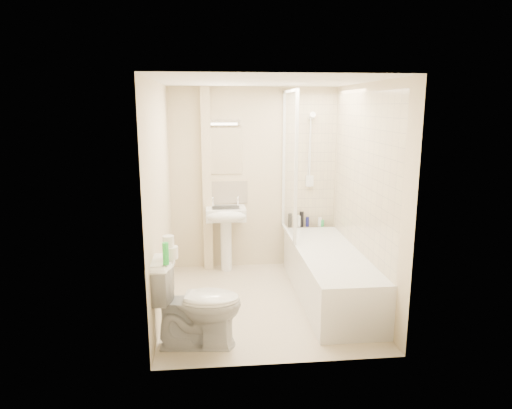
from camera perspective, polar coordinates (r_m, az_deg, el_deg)
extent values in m
plane|color=beige|center=(5.23, 1.04, -12.13)|extent=(2.50, 2.50, 0.00)
cube|color=beige|center=(6.08, -0.30, 3.18)|extent=(2.20, 0.02, 2.40)
cube|color=beige|center=(4.86, -11.90, 0.60)|extent=(0.02, 2.50, 2.40)
cube|color=beige|center=(5.11, 13.45, 1.09)|extent=(0.02, 2.50, 2.40)
cube|color=white|center=(4.77, 1.16, 15.15)|extent=(2.20, 2.50, 0.02)
cube|color=beige|center=(6.16, 6.71, 5.32)|extent=(0.70, 0.01, 1.75)
cube|color=beige|center=(5.13, 13.21, 3.70)|extent=(0.01, 2.10, 1.75)
cube|color=beige|center=(6.00, -6.16, 2.98)|extent=(0.12, 0.12, 2.40)
cube|color=beige|center=(6.08, -3.90, 1.52)|extent=(0.60, 0.02, 0.30)
cube|color=white|center=(6.00, -3.97, 6.69)|extent=(0.46, 0.01, 0.60)
cube|color=silver|center=(5.95, -4.02, 10.21)|extent=(0.42, 0.07, 0.07)
cube|color=white|center=(5.32, 9.12, -8.66)|extent=(0.70, 2.10, 0.55)
cube|color=white|center=(5.24, 9.20, -6.41)|extent=(0.56, 1.96, 0.05)
cube|color=white|center=(5.66, 4.19, 5.02)|extent=(0.01, 0.90, 1.80)
cube|color=white|center=(6.08, 3.49, 5.53)|extent=(0.04, 0.04, 1.80)
cube|color=white|center=(5.22, 5.03, 4.40)|extent=(0.04, 0.04, 1.80)
cube|color=white|center=(5.62, 4.33, 13.96)|extent=(0.04, 0.90, 0.04)
cube|color=white|center=(5.83, 4.05, -3.58)|extent=(0.04, 0.90, 0.03)
cylinder|color=white|center=(6.12, 6.78, 6.46)|extent=(0.02, 0.02, 0.90)
cylinder|color=white|center=(6.18, 6.68, 2.30)|extent=(0.05, 0.05, 0.02)
cylinder|color=white|center=(6.09, 6.89, 10.67)|extent=(0.05, 0.05, 0.02)
cylinder|color=white|center=(6.03, 7.03, 10.94)|extent=(0.08, 0.11, 0.11)
cube|color=white|center=(6.16, 6.71, 2.94)|extent=(0.10, 0.05, 0.14)
cylinder|color=white|center=(6.09, 6.66, 6.90)|extent=(0.01, 0.13, 0.84)
cylinder|color=white|center=(6.09, -3.75, -5.11)|extent=(0.15, 0.15, 0.69)
cube|color=white|center=(5.94, -3.80, -1.11)|extent=(0.51, 0.39, 0.16)
ellipsoid|color=white|center=(5.78, -3.74, -1.50)|extent=(0.51, 0.22, 0.16)
cube|color=silver|center=(5.93, -3.81, -0.56)|extent=(0.35, 0.26, 0.04)
cylinder|color=white|center=(6.02, -5.45, 0.28)|extent=(0.03, 0.03, 0.10)
cylinder|color=white|center=(6.03, -2.27, 0.34)|extent=(0.03, 0.03, 0.10)
sphere|color=white|center=(6.01, -5.46, 0.78)|extent=(0.04, 0.04, 0.04)
sphere|color=white|center=(6.02, -2.27, 0.85)|extent=(0.04, 0.04, 0.04)
cylinder|color=black|center=(6.17, 4.27, -1.99)|extent=(0.05, 0.05, 0.19)
cylinder|color=white|center=(6.20, 5.39, -2.10)|extent=(0.05, 0.05, 0.16)
cylinder|color=black|center=(6.20, 5.71, -1.85)|extent=(0.06, 0.06, 0.21)
cylinder|color=#131456|center=(6.22, 6.44, -2.18)|extent=(0.05, 0.05, 0.13)
cylinder|color=silver|center=(6.26, 7.99, -2.17)|extent=(0.05, 0.05, 0.12)
cylinder|color=green|center=(6.27, 8.22, -2.31)|extent=(0.06, 0.06, 0.09)
imported|color=white|center=(4.26, -7.43, -12.09)|extent=(0.62, 0.90, 0.82)
cylinder|color=white|center=(4.16, -10.54, -5.93)|extent=(0.12, 0.12, 0.11)
cylinder|color=white|center=(4.14, -10.90, -4.53)|extent=(0.10, 0.10, 0.10)
cylinder|color=green|center=(4.00, -11.22, -6.05)|extent=(0.05, 0.05, 0.19)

